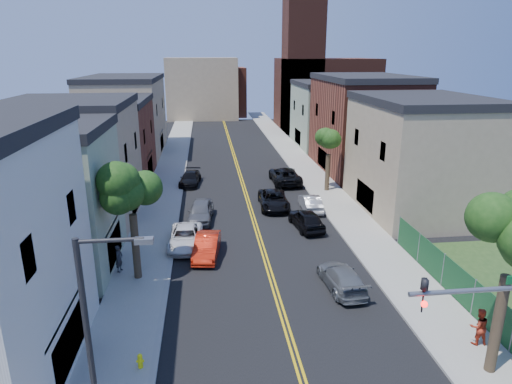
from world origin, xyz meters
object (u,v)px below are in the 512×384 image
object	(u,v)px
black_suv_lane	(274,200)
pedestrian_left	(119,258)
silver_car_right	(310,203)
pedestrian_right	(479,326)
grey_car_left	(201,211)
fire_hydrant	(140,360)
red_sedan	(207,246)
white_pickup	(185,237)
dark_car_right_far	(285,175)
black_car_right	(306,219)
black_car_left	(190,178)
grey_car_right	(342,278)

from	to	relation	value
black_suv_lane	pedestrian_left	distance (m)	15.61
silver_car_right	pedestrian_right	world-z (taller)	pedestrian_right
silver_car_right	grey_car_left	bearing A→B (deg)	9.86
grey_car_left	fire_hydrant	world-z (taller)	grey_car_left
red_sedan	white_pickup	bearing A→B (deg)	137.15
silver_car_right	black_suv_lane	distance (m)	3.19
dark_car_right_far	pedestrian_left	bearing A→B (deg)	53.08
grey_car_left	pedestrian_left	world-z (taller)	pedestrian_left
red_sedan	black_car_right	bearing A→B (deg)	35.55
red_sedan	dark_car_right_far	world-z (taller)	dark_car_right_far
black_car_right	dark_car_right_far	distance (m)	12.53
red_sedan	pedestrian_right	size ratio (longest dim) A/B	2.42
white_pickup	fire_hydrant	bearing A→B (deg)	-94.46
black_car_left	fire_hydrant	world-z (taller)	black_car_left
pedestrian_left	fire_hydrant	distance (m)	9.41
red_sedan	grey_car_right	xyz separation A→B (m)	(7.60, -5.10, -0.05)
grey_car_left	black_car_right	world-z (taller)	grey_car_left
black_car_left	grey_car_left	bearing A→B (deg)	-76.99
grey_car_left	black_car_left	world-z (taller)	grey_car_left
red_sedan	dark_car_right_far	distance (m)	18.49
white_pickup	silver_car_right	distance (m)	12.10
black_car_left	grey_car_right	xyz separation A→B (m)	(9.14, -22.24, -0.00)
fire_hydrant	silver_car_right	bearing A→B (deg)	58.22
grey_car_right	pedestrian_left	xyz separation A→B (m)	(-12.90, 3.28, 0.33)
white_pickup	pedestrian_left	distance (m)	5.25
white_pickup	grey_car_right	size ratio (longest dim) A/B	1.07
red_sedan	black_car_left	xyz separation A→B (m)	(-1.54, 17.13, -0.05)
black_car_right	fire_hydrant	xyz separation A→B (m)	(-10.50, -14.98, -0.26)
dark_car_right_far	pedestrian_left	size ratio (longest dim) A/B	3.52
grey_car_left	black_suv_lane	size ratio (longest dim) A/B	0.90
red_sedan	silver_car_right	size ratio (longest dim) A/B	1.04
grey_car_right	silver_car_right	xyz separation A→B (m)	(1.26, 13.17, 0.02)
white_pickup	grey_car_right	bearing A→B (deg)	-35.10
black_car_left	pedestrian_left	xyz separation A→B (m)	(-3.76, -18.95, 0.33)
black_car_right	pedestrian_left	world-z (taller)	pedestrian_left
grey_car_left	dark_car_right_far	size ratio (longest dim) A/B	0.78
grey_car_left	black_suv_lane	xyz separation A→B (m)	(6.27, 2.44, -0.07)
white_pickup	grey_car_left	world-z (taller)	grey_car_left
dark_car_right_far	black_car_left	bearing A→B (deg)	-3.94
fire_hydrant	white_pickup	bearing A→B (deg)	83.53
grey_car_right	black_suv_lane	size ratio (longest dim) A/B	0.88
fire_hydrant	black_suv_lane	bearing A→B (deg)	66.41
black_car_left	fire_hydrant	xyz separation A→B (m)	(-1.36, -28.04, -0.17)
grey_car_left	silver_car_right	bearing A→B (deg)	14.35
grey_car_right	fire_hydrant	world-z (taller)	grey_car_right
silver_car_right	dark_car_right_far	xyz separation A→B (m)	(-0.70, 8.52, 0.14)
dark_car_right_far	black_suv_lane	distance (m)	7.83
white_pickup	black_suv_lane	world-z (taller)	black_suv_lane
grey_car_right	fire_hydrant	size ratio (longest dim) A/B	6.87
pedestrian_left	black_suv_lane	bearing A→B (deg)	-27.91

